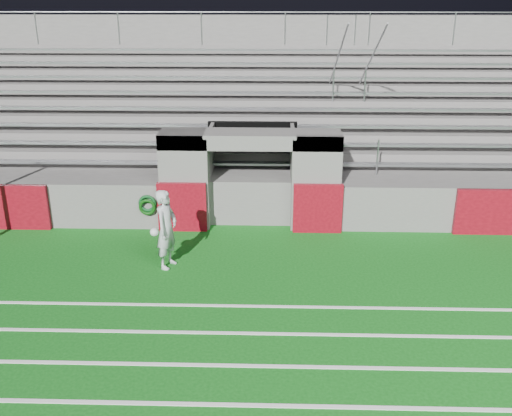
{
  "coord_description": "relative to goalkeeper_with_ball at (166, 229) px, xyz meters",
  "views": [
    {
      "loc": [
        0.58,
        -11.19,
        5.98
      ],
      "look_at": [
        0.2,
        1.8,
        1.1
      ],
      "focal_mm": 40.0,
      "sensor_mm": 36.0,
      "label": 1
    }
  ],
  "objects": [
    {
      "name": "hose_coil",
      "position": [
        -0.9,
        2.13,
        -0.21
      ],
      "size": [
        0.48,
        0.14,
        0.56
      ],
      "color": "#0C4019",
      "rests_on": "ground"
    },
    {
      "name": "goalkeeper_with_ball",
      "position": [
        0.0,
        0.0,
        0.0
      ],
      "size": [
        0.67,
        0.79,
        1.88
      ],
      "color": "#ACB3B6",
      "rests_on": "ground"
    },
    {
      "name": "ground",
      "position": [
        1.83,
        -0.8,
        -0.94
      ],
      "size": [
        90.0,
        90.0,
        0.0
      ],
      "primitive_type": "plane",
      "color": "#0E5412",
      "rests_on": "ground"
    },
    {
      "name": "stadium_structure",
      "position": [
        1.83,
        7.17,
        0.55
      ],
      "size": [
        26.0,
        8.48,
        5.42
      ],
      "color": "#595755",
      "rests_on": "ground"
    }
  ]
}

